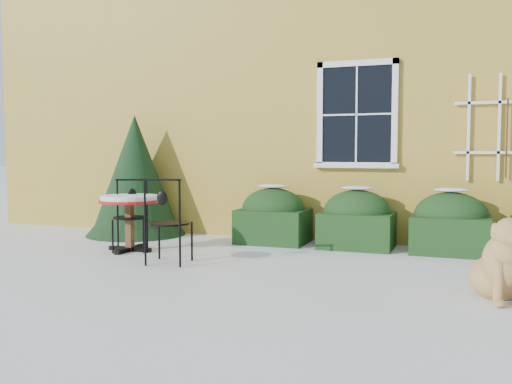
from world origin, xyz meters
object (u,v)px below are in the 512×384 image
at_px(patio_chair_near, 168,221).
at_px(patio_chair_far, 131,215).
at_px(dog, 502,266).
at_px(evergreen_shrub, 136,187).
at_px(bistro_table, 129,205).

bearing_deg(patio_chair_near, patio_chair_far, -43.33).
bearing_deg(dog, evergreen_shrub, 139.59).
distance_m(patio_chair_near, dog, 3.88).
bearing_deg(evergreen_shrub, patio_chair_far, -60.14).
bearing_deg(patio_chair_near, bistro_table, -41.34).
bearing_deg(patio_chair_far, evergreen_shrub, 95.28).
relative_size(bistro_table, dog, 0.92).
distance_m(bistro_table, dog, 4.94).
bearing_deg(patio_chair_near, evergreen_shrub, -57.59).
relative_size(patio_chair_far, dog, 1.09).
bearing_deg(evergreen_shrub, bistro_table, -60.53).
relative_size(patio_chair_near, patio_chair_far, 1.07).
bearing_deg(patio_chair_far, bistro_table, -93.98).
height_order(evergreen_shrub, dog, evergreen_shrub).
xyz_separation_m(bistro_table, patio_chair_far, (-0.02, 0.07, -0.15)).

